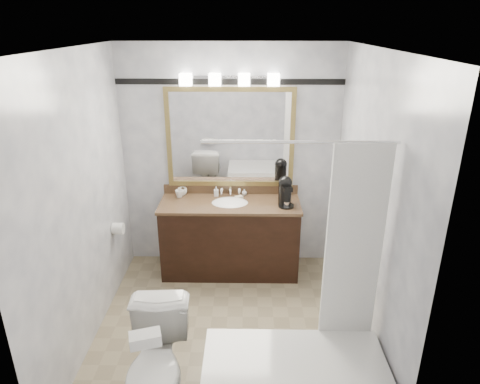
{
  "coord_description": "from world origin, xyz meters",
  "views": [
    {
      "loc": [
        0.18,
        -3.26,
        2.68
      ],
      "look_at": [
        0.12,
        0.35,
        1.24
      ],
      "focal_mm": 32.0,
      "sensor_mm": 36.0,
      "label": 1
    }
  ],
  "objects": [
    {
      "name": "room",
      "position": [
        0.0,
        0.0,
        1.25
      ],
      "size": [
        2.42,
        2.62,
        2.52
      ],
      "color": "gray",
      "rests_on": "ground"
    },
    {
      "name": "vanity",
      "position": [
        0.0,
        1.02,
        0.44
      ],
      "size": [
        1.53,
        0.58,
        0.97
      ],
      "color": "black",
      "rests_on": "ground"
    },
    {
      "name": "mirror",
      "position": [
        0.0,
        1.28,
        1.5
      ],
      "size": [
        1.4,
        0.04,
        1.1
      ],
      "color": "#9A8345",
      "rests_on": "room"
    },
    {
      "name": "vanity_light_bar",
      "position": [
        0.0,
        1.23,
        2.13
      ],
      "size": [
        1.02,
        0.14,
        0.12
      ],
      "color": "silver",
      "rests_on": "room"
    },
    {
      "name": "accent_stripe",
      "position": [
        0.0,
        1.29,
        2.1
      ],
      "size": [
        2.4,
        0.01,
        0.06
      ],
      "primitive_type": "cube",
      "color": "black",
      "rests_on": "room"
    },
    {
      "name": "bathtub",
      "position": [
        0.55,
        -0.9,
        0.28
      ],
      "size": [
        1.3,
        0.75,
        1.96
      ],
      "color": "white",
      "rests_on": "ground"
    },
    {
      "name": "tp_roll",
      "position": [
        -1.14,
        0.66,
        0.7
      ],
      "size": [
        0.11,
        0.12,
        0.12
      ],
      "primitive_type": "cylinder",
      "rotation": [
        0.0,
        1.57,
        0.0
      ],
      "color": "white",
      "rests_on": "room"
    },
    {
      "name": "toilet",
      "position": [
        -0.45,
        -0.92,
        0.39
      ],
      "size": [
        0.48,
        0.79,
        0.79
      ],
      "primitive_type": "imported",
      "rotation": [
        0.0,
        0.0,
        0.05
      ],
      "color": "white",
      "rests_on": "ground"
    },
    {
      "name": "tissue_box",
      "position": [
        -0.45,
        -1.12,
        0.83
      ],
      "size": [
        0.22,
        0.16,
        0.08
      ],
      "primitive_type": "cube",
      "rotation": [
        0.0,
        0.0,
        0.3
      ],
      "color": "white",
      "rests_on": "toilet"
    },
    {
      "name": "coffee_maker",
      "position": [
        0.59,
        0.96,
        1.02
      ],
      "size": [
        0.17,
        0.21,
        0.33
      ],
      "rotation": [
        0.0,
        0.0,
        0.23
      ],
      "color": "black",
      "rests_on": "vanity"
    },
    {
      "name": "cup_left",
      "position": [
        -0.55,
        1.22,
        0.89
      ],
      "size": [
        0.11,
        0.11,
        0.08
      ],
      "primitive_type": "imported",
      "rotation": [
        0.0,
        0.0,
        -0.07
      ],
      "color": "white",
      "rests_on": "vanity"
    },
    {
      "name": "cup_right",
      "position": [
        -0.57,
        1.16,
        0.89
      ],
      "size": [
        0.09,
        0.09,
        0.09
      ],
      "primitive_type": "imported",
      "rotation": [
        0.0,
        0.0,
        0.0
      ],
      "color": "white",
      "rests_on": "vanity"
    },
    {
      "name": "soap_bottle_a",
      "position": [
        -0.16,
        1.21,
        0.9
      ],
      "size": [
        0.05,
        0.05,
        0.11
      ],
      "primitive_type": "imported",
      "rotation": [
        0.0,
        0.0,
        0.03
      ],
      "color": "white",
      "rests_on": "vanity"
    },
    {
      "name": "soap_bottle_b",
      "position": [
        0.16,
        1.23,
        0.89
      ],
      "size": [
        0.06,
        0.06,
        0.07
      ],
      "primitive_type": "imported",
      "rotation": [
        0.0,
        0.0,
        0.05
      ],
      "color": "white",
      "rests_on": "vanity"
    },
    {
      "name": "soap_bar",
      "position": [
        0.1,
        1.13,
        0.86
      ],
      "size": [
        0.1,
        0.08,
        0.03
      ],
      "primitive_type": "cube",
      "rotation": [
        0.0,
        0.0,
        0.41
      ],
      "color": "beige",
      "rests_on": "vanity"
    }
  ]
}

